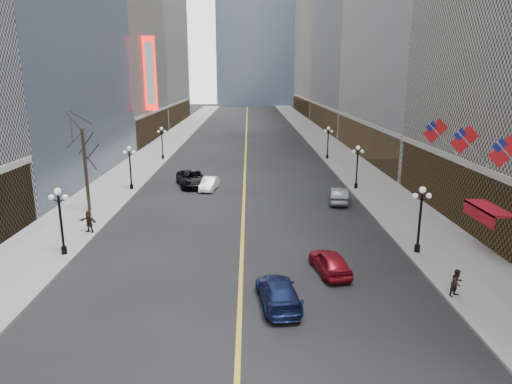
{
  "coord_description": "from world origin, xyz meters",
  "views": [
    {
      "loc": [
        0.5,
        1.44,
        11.62
      ],
      "look_at": [
        0.78,
        18.98,
        7.15
      ],
      "focal_mm": 32.0,
      "sensor_mm": 36.0,
      "label": 1
    }
  ],
  "objects_px": {
    "streetlamp_east_1": "(421,213)",
    "streetlamp_west_3": "(162,140)",
    "car_nb_mid": "(209,184)",
    "car_sb_near": "(278,292)",
    "car_nb_far": "(192,179)",
    "car_sb_far": "(339,195)",
    "streetlamp_east_3": "(328,139)",
    "streetlamp_west_2": "(130,163)",
    "car_sb_mid": "(330,262)",
    "streetlamp_east_2": "(357,162)",
    "streetlamp_west_1": "(60,214)"
  },
  "relations": [
    {
      "from": "streetlamp_east_1",
      "to": "streetlamp_west_3",
      "type": "distance_m",
      "value": 43.05
    },
    {
      "from": "car_nb_mid",
      "to": "car_sb_near",
      "type": "distance_m",
      "value": 25.59
    },
    {
      "from": "car_nb_far",
      "to": "car_sb_far",
      "type": "bearing_deg",
      "value": -42.3
    },
    {
      "from": "car_nb_mid",
      "to": "car_nb_far",
      "type": "height_order",
      "value": "car_nb_far"
    },
    {
      "from": "streetlamp_west_3",
      "to": "streetlamp_east_3",
      "type": "bearing_deg",
      "value": 0.0
    },
    {
      "from": "car_nb_far",
      "to": "car_sb_near",
      "type": "relative_size",
      "value": 1.27
    },
    {
      "from": "streetlamp_west_3",
      "to": "car_sb_near",
      "type": "bearing_deg",
      "value": -72.15
    },
    {
      "from": "streetlamp_west_2",
      "to": "streetlamp_west_3",
      "type": "xyz_separation_m",
      "value": [
        0.0,
        18.0,
        0.0
      ]
    },
    {
      "from": "streetlamp_east_3",
      "to": "car_sb_far",
      "type": "xyz_separation_m",
      "value": [
        -2.8,
        -23.17,
        -2.15
      ]
    },
    {
      "from": "car_nb_mid",
      "to": "car_nb_far",
      "type": "xyz_separation_m",
      "value": [
        -2.0,
        1.71,
        0.18
      ]
    },
    {
      "from": "streetlamp_west_3",
      "to": "car_sb_mid",
      "type": "xyz_separation_m",
      "value": [
        17.19,
        -38.94,
        -2.19
      ]
    },
    {
      "from": "streetlamp_west_2",
      "to": "car_nb_far",
      "type": "bearing_deg",
      "value": 16.49
    },
    {
      "from": "car_nb_far",
      "to": "car_sb_near",
      "type": "bearing_deg",
      "value": -90.81
    },
    {
      "from": "car_sb_near",
      "to": "car_sb_mid",
      "type": "bearing_deg",
      "value": -137.46
    },
    {
      "from": "streetlamp_east_2",
      "to": "streetlamp_west_2",
      "type": "bearing_deg",
      "value": 180.0
    },
    {
      "from": "streetlamp_west_3",
      "to": "car_sb_mid",
      "type": "distance_m",
      "value": 42.62
    },
    {
      "from": "streetlamp_east_3",
      "to": "streetlamp_west_1",
      "type": "height_order",
      "value": "same"
    },
    {
      "from": "streetlamp_west_3",
      "to": "car_sb_far",
      "type": "distance_m",
      "value": 31.21
    },
    {
      "from": "streetlamp_east_2",
      "to": "car_sb_near",
      "type": "height_order",
      "value": "streetlamp_east_2"
    },
    {
      "from": "car_nb_mid",
      "to": "car_sb_far",
      "type": "height_order",
      "value": "car_sb_far"
    },
    {
      "from": "car_sb_near",
      "to": "streetlamp_east_3",
      "type": "bearing_deg",
      "value": -109.47
    },
    {
      "from": "streetlamp_west_1",
      "to": "car_sb_mid",
      "type": "xyz_separation_m",
      "value": [
        17.19,
        -2.94,
        -2.19
      ]
    },
    {
      "from": "streetlamp_east_3",
      "to": "car_nb_far",
      "type": "distance_m",
      "value": 23.91
    },
    {
      "from": "streetlamp_west_2",
      "to": "streetlamp_east_2",
      "type": "bearing_deg",
      "value": 0.0
    },
    {
      "from": "streetlamp_west_3",
      "to": "car_sb_far",
      "type": "height_order",
      "value": "streetlamp_west_3"
    },
    {
      "from": "streetlamp_west_1",
      "to": "streetlamp_west_3",
      "type": "height_order",
      "value": "same"
    },
    {
      "from": "car_sb_near",
      "to": "car_sb_mid",
      "type": "relative_size",
      "value": 1.15
    },
    {
      "from": "streetlamp_west_1",
      "to": "streetlamp_west_2",
      "type": "relative_size",
      "value": 1.0
    },
    {
      "from": "streetlamp_east_2",
      "to": "car_sb_far",
      "type": "distance_m",
      "value": 6.26
    },
    {
      "from": "car_nb_mid",
      "to": "car_sb_mid",
      "type": "xyz_separation_m",
      "value": [
        9.06,
        -21.05,
        0.05
      ]
    },
    {
      "from": "car_sb_far",
      "to": "streetlamp_east_3",
      "type": "bearing_deg",
      "value": -86.64
    },
    {
      "from": "car_nb_far",
      "to": "car_sb_far",
      "type": "height_order",
      "value": "car_nb_far"
    },
    {
      "from": "streetlamp_west_2",
      "to": "car_sb_mid",
      "type": "bearing_deg",
      "value": -50.63
    },
    {
      "from": "streetlamp_east_2",
      "to": "streetlamp_west_3",
      "type": "height_order",
      "value": "same"
    },
    {
      "from": "streetlamp_west_3",
      "to": "car_nb_far",
      "type": "relative_size",
      "value": 0.75
    },
    {
      "from": "car_nb_far",
      "to": "car_sb_mid",
      "type": "relative_size",
      "value": 1.45
    },
    {
      "from": "car_nb_far",
      "to": "car_sb_mid",
      "type": "distance_m",
      "value": 25.3
    },
    {
      "from": "car_sb_near",
      "to": "car_sb_mid",
      "type": "distance_m",
      "value": 5.17
    },
    {
      "from": "streetlamp_west_1",
      "to": "streetlamp_west_2",
      "type": "height_order",
      "value": "same"
    },
    {
      "from": "streetlamp_east_1",
      "to": "car_nb_mid",
      "type": "relative_size",
      "value": 1.14
    },
    {
      "from": "streetlamp_east_1",
      "to": "streetlamp_west_1",
      "type": "xyz_separation_m",
      "value": [
        -23.6,
        0.0,
        0.0
      ]
    },
    {
      "from": "streetlamp_west_3",
      "to": "car_sb_near",
      "type": "relative_size",
      "value": 0.95
    },
    {
      "from": "car_sb_mid",
      "to": "car_sb_far",
      "type": "relative_size",
      "value": 0.91
    },
    {
      "from": "streetlamp_east_2",
      "to": "car_sb_near",
      "type": "relative_size",
      "value": 0.95
    },
    {
      "from": "car_nb_mid",
      "to": "car_sb_near",
      "type": "height_order",
      "value": "car_sb_near"
    },
    {
      "from": "streetlamp_west_2",
      "to": "car_nb_mid",
      "type": "distance_m",
      "value": 8.43
    },
    {
      "from": "streetlamp_east_1",
      "to": "car_sb_far",
      "type": "xyz_separation_m",
      "value": [
        -2.8,
        12.83,
        -2.15
      ]
    },
    {
      "from": "streetlamp_east_1",
      "to": "car_sb_far",
      "type": "bearing_deg",
      "value": 102.31
    },
    {
      "from": "streetlamp_east_2",
      "to": "streetlamp_east_1",
      "type": "bearing_deg",
      "value": -90.0
    },
    {
      "from": "streetlamp_east_3",
      "to": "streetlamp_west_2",
      "type": "relative_size",
      "value": 1.0
    }
  ]
}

